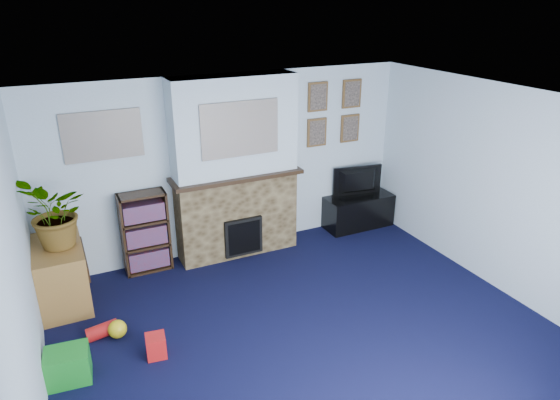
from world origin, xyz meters
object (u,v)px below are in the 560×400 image
television (359,182)px  sideboard (62,275)px  bookshelf (145,234)px  tv_stand (358,212)px

television → sideboard: (-4.19, -0.30, -0.36)m
television → bookshelf: bookshelf is taller
tv_stand → bookshelf: bearing=178.6°
bookshelf → tv_stand: bearing=-1.4°
tv_stand → television: (0.00, 0.02, 0.49)m
bookshelf → sideboard: 1.09m
tv_stand → television: 0.49m
bookshelf → sideboard: (-1.02, -0.36, -0.15)m
bookshelf → sideboard: bookshelf is taller
television → bookshelf: bearing=7.9°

